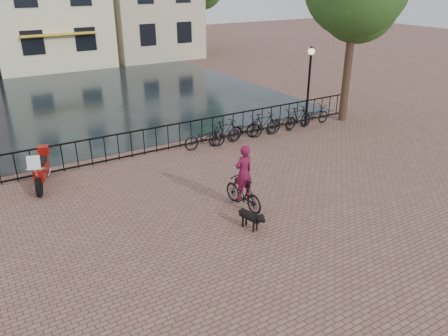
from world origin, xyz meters
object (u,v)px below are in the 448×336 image
dog (250,219)px  motorcycle (41,166)px  cyclist (243,181)px  lamp_post (310,73)px

dog → motorcycle: (-4.23, 5.64, 0.41)m
cyclist → dog: cyclist is taller
cyclist → dog: (-0.50, -1.07, -0.57)m
cyclist → dog: 1.31m
motorcycle → dog: bearing=-34.2°
lamp_post → cyclist: (-6.80, -5.02, -1.52)m
motorcycle → lamp_post: bearing=21.2°
motorcycle → cyclist: bearing=-25.1°
lamp_post → dog: bearing=-140.1°
cyclist → motorcycle: cyclist is taller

